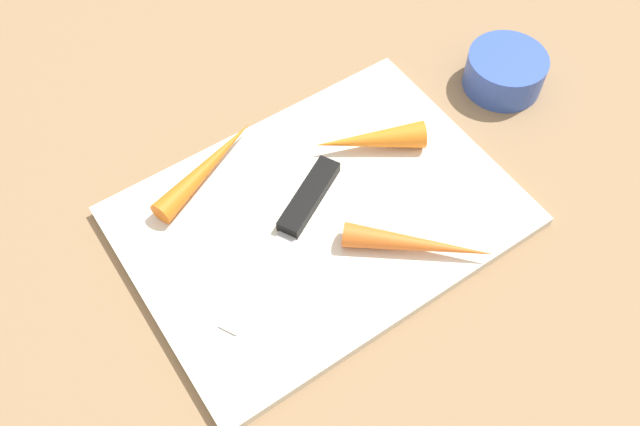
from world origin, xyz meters
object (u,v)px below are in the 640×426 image
at_px(carrot_longest, 419,244).
at_px(carrot_medium, 207,167).
at_px(cutting_board, 320,216).
at_px(carrot_shortest, 369,140).
at_px(small_bowl, 505,71).
at_px(knife, 305,206).

bearing_deg(carrot_longest, carrot_medium, 165.10).
relative_size(cutting_board, carrot_shortest, 3.23).
height_order(carrot_longest, carrot_shortest, carrot_shortest).
distance_m(cutting_board, small_bowl, 0.27).
xyz_separation_m(knife, carrot_longest, (-0.06, 0.10, 0.01)).
relative_size(carrot_longest, carrot_shortest, 1.25).
distance_m(knife, carrot_shortest, 0.10).
distance_m(carrot_longest, small_bowl, 0.25).
bearing_deg(carrot_shortest, carrot_medium, 3.91).
xyz_separation_m(knife, small_bowl, (-0.28, -0.02, 0.00)).
relative_size(carrot_longest, small_bowl, 1.61).
distance_m(carrot_medium, small_bowl, 0.34).
distance_m(cutting_board, knife, 0.02).
bearing_deg(carrot_medium, carrot_longest, -78.97).
height_order(carrot_longest, small_bowl, small_bowl).
bearing_deg(knife, carrot_longest, 93.45).
xyz_separation_m(cutting_board, carrot_shortest, (-0.09, -0.04, 0.02)).
distance_m(carrot_longest, carrot_shortest, 0.13).
bearing_deg(carrot_medium, knife, -78.90).
xyz_separation_m(cutting_board, small_bowl, (-0.27, -0.03, 0.01)).
bearing_deg(cutting_board, carrot_longest, 120.94).
bearing_deg(carrot_medium, carrot_shortest, -43.92).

